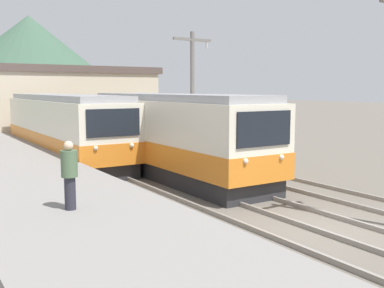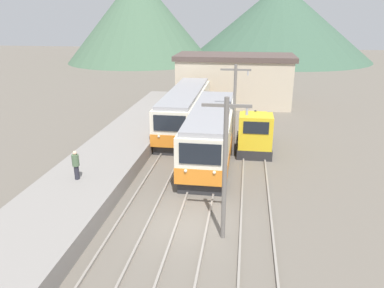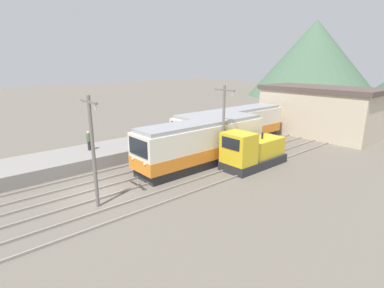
{
  "view_description": "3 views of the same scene",
  "coord_description": "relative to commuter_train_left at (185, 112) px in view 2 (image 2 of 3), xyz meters",
  "views": [
    {
      "loc": [
        -9.52,
        -7.85,
        3.8
      ],
      "look_at": [
        0.39,
        7.67,
        1.53
      ],
      "focal_mm": 42.0,
      "sensor_mm": 36.0,
      "label": 1
    },
    {
      "loc": [
        2.42,
        -15.14,
        9.41
      ],
      "look_at": [
        -0.91,
        7.73,
        1.42
      ],
      "focal_mm": 35.0,
      "sensor_mm": 36.0,
      "label": 2
    },
    {
      "loc": [
        17.1,
        -6.81,
        8.02
      ],
      "look_at": [
        0.36,
        7.67,
        1.96
      ],
      "focal_mm": 28.0,
      "sensor_mm": 36.0,
      "label": 3
    }
  ],
  "objects": [
    {
      "name": "commuter_train_left",
      "position": [
        0.0,
        0.0,
        0.0
      ],
      "size": [
        2.84,
        13.33,
        3.5
      ],
      "color": "#28282B",
      "rests_on": "ground"
    },
    {
      "name": "catenary_mast_near",
      "position": [
        4.31,
        -16.02,
        1.87
      ],
      "size": [
        2.0,
        0.2,
        6.37
      ],
      "color": "slate",
      "rests_on": "ground"
    },
    {
      "name": "track_left",
      "position": [
        -0.0,
        -15.38,
        -1.56
      ],
      "size": [
        1.54,
        60.0,
        0.14
      ],
      "color": "gray",
      "rests_on": "ground"
    },
    {
      "name": "commuter_train_center",
      "position": [
        2.8,
        -6.44,
        0.03
      ],
      "size": [
        2.84,
        11.91,
        3.58
      ],
      "color": "#28282B",
      "rests_on": "ground"
    },
    {
      "name": "catenary_mast_mid",
      "position": [
        4.31,
        -5.68,
        1.87
      ],
      "size": [
        2.0,
        0.2,
        6.37
      ],
      "color": "slate",
      "rests_on": "ground"
    },
    {
      "name": "mountain_backdrop",
      "position": [
        0.17,
        53.68,
        6.71
      ],
      "size": [
        64.0,
        42.88,
        17.69
      ],
      "color": "#3D5B47",
      "rests_on": "ground"
    },
    {
      "name": "shunting_locomotive",
      "position": [
        5.8,
        -3.94,
        -0.42
      ],
      "size": [
        2.4,
        5.75,
        3.0
      ],
      "color": "#28282B",
      "rests_on": "ground"
    },
    {
      "name": "track_right",
      "position": [
        5.8,
        -15.38,
        -1.56
      ],
      "size": [
        1.54,
        60.0,
        0.14
      ],
      "color": "gray",
      "rests_on": "ground"
    },
    {
      "name": "ground_plane",
      "position": [
        2.6,
        -15.38,
        -1.63
      ],
      "size": [
        200.0,
        200.0,
        0.0
      ],
      "primitive_type": "plane",
      "color": "#665E54"
    },
    {
      "name": "person_on_platform",
      "position": [
        -3.81,
        -13.06,
        0.24
      ],
      "size": [
        0.38,
        0.38,
        1.62
      ],
      "color": "#282833",
      "rests_on": "platform_left"
    },
    {
      "name": "platform_left",
      "position": [
        -3.65,
        -15.38,
        -1.14
      ],
      "size": [
        4.5,
        54.0,
        0.99
      ],
      "primitive_type": "cube",
      "color": "gray",
      "rests_on": "ground"
    },
    {
      "name": "station_building",
      "position": [
        3.69,
        10.62,
        1.1
      ],
      "size": [
        12.6,
        6.3,
        5.42
      ],
      "color": "beige",
      "rests_on": "ground"
    },
    {
      "name": "track_center",
      "position": [
        2.8,
        -15.38,
        -1.56
      ],
      "size": [
        1.54,
        60.0,
        0.14
      ],
      "color": "gray",
      "rests_on": "ground"
    }
  ]
}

